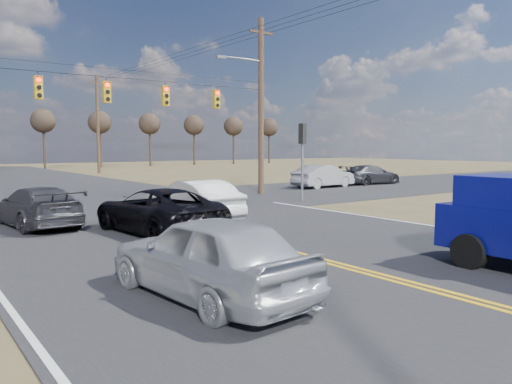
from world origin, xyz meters
TOP-DOWN VIEW (x-y plane):
  - ground at (0.00, 0.00)m, footprint 160.00×160.00m
  - road_main at (0.00, 10.00)m, footprint 14.00×120.00m
  - road_cross at (0.00, 18.00)m, footprint 120.00×12.00m
  - signal_gantry at (0.50, 17.79)m, footprint 19.60×4.83m
  - utility_poles at (0.00, 17.00)m, footprint 19.60×58.32m
  - treeline at (0.00, 26.96)m, footprint 87.00×117.80m
  - silver_suv at (-3.71, 2.59)m, footprint 2.29×4.79m
  - black_suv at (-1.45, 9.58)m, footprint 2.87×5.39m
  - white_car_queue at (0.88, 11.29)m, footprint 1.66×4.63m
  - dgrey_car_queue at (-4.32, 13.10)m, footprint 2.38×4.98m
  - cross_car_east_near at (15.09, 19.17)m, footprint 1.99×4.80m
  - cross_car_east_far at (19.99, 19.28)m, footprint 2.21×4.95m

SIDE VIEW (x-z plane):
  - ground at x=0.00m, z-range 0.00..0.00m
  - road_main at x=0.00m, z-range -0.01..0.01m
  - road_cross at x=0.00m, z-range -0.01..0.01m
  - dgrey_car_queue at x=-4.32m, z-range 0.00..1.40m
  - cross_car_east_far at x=19.99m, z-range 0.00..1.41m
  - black_suv at x=-1.45m, z-range 0.00..1.44m
  - white_car_queue at x=0.88m, z-range 0.00..1.52m
  - cross_car_east_near at x=15.09m, z-range 0.00..1.55m
  - silver_suv at x=-3.71m, z-range 0.00..1.58m
  - signal_gantry at x=0.50m, z-range 0.06..10.06m
  - utility_poles at x=0.00m, z-range 0.23..10.23m
  - treeline at x=0.00m, z-range 2.00..9.40m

